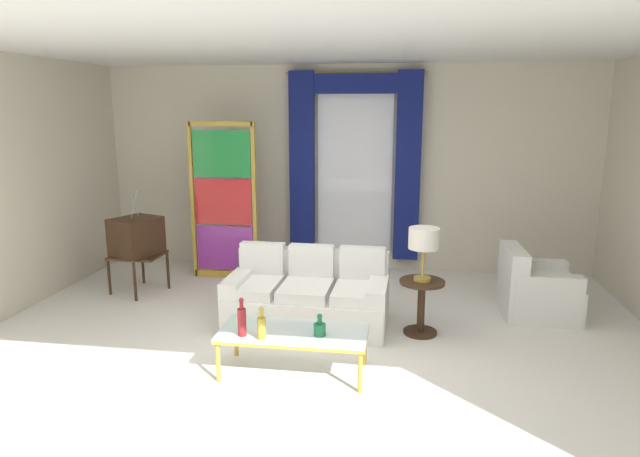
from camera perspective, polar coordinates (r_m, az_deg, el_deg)
The scene contains 16 objects.
ground_plane at distance 5.67m, azimuth -0.98°, elevation -12.38°, with size 16.00×16.00×0.00m, color white.
wall_rear at distance 8.23m, azimuth 2.58°, elevation 6.22°, with size 8.00×0.12×3.00m, color beige.
wall_left at distance 7.32m, azimuth -29.72°, elevation 3.86°, with size 0.12×7.00×3.00m, color beige.
ceiling_slab at distance 5.98m, azimuth 0.27°, elevation 18.55°, with size 8.00×7.60×0.04m, color white.
curtained_window at distance 8.03m, azimuth 3.59°, elevation 7.79°, with size 2.00×0.17×2.70m.
couch_white_long at distance 6.22m, azimuth -1.16°, elevation -7.08°, with size 1.78×0.96×0.86m.
coffee_table at distance 5.06m, azimuth -2.76°, elevation -10.91°, with size 1.33×0.61×0.41m.
bottle_blue_decanter at distance 4.93m, azimuth -0.04°, elevation -10.29°, with size 0.11×0.11×0.20m.
bottle_crystal_tall at distance 4.86m, azimuth -6.08°, elevation -10.06°, with size 0.08×0.08×0.30m.
bottle_amber_squat at distance 4.94m, azimuth -8.10°, elevation -9.40°, with size 0.08×0.08×0.35m.
vintage_tv at distance 7.53m, azimuth -18.51°, elevation -0.94°, with size 0.69×0.73×1.35m.
armchair_white at distance 6.92m, azimuth 21.28°, elevation -6.07°, with size 0.83×0.83×0.80m.
stained_glass_divider at distance 7.80m, azimuth -9.98°, elevation 2.43°, with size 0.95×0.05×2.20m.
peacock_figurine at distance 7.52m, azimuth -7.27°, elevation -4.41°, with size 0.44×0.60×0.50m.
round_side_table at distance 6.00m, azimuth 10.46°, elevation -7.51°, with size 0.48×0.48×0.59m.
table_lamp_brass at distance 5.81m, azimuth 10.71°, elevation -1.25°, with size 0.32×0.32×0.57m.
Camera 1 is at (0.88, -5.08, 2.37)m, focal length 30.86 mm.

